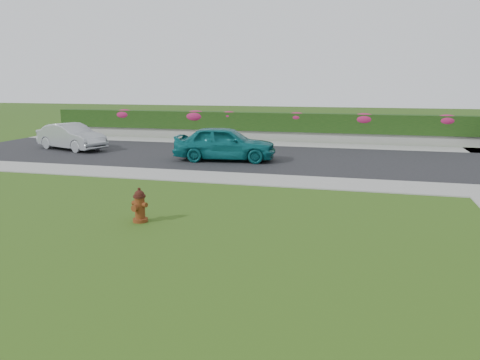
# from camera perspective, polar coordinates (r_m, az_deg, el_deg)

# --- Properties ---
(ground) EXTENTS (120.00, 120.00, 0.00)m
(ground) POSITION_cam_1_polar(r_m,az_deg,el_deg) (8.65, -4.22, -12.39)
(ground) COLOR black
(ground) RESTS_ON ground
(street_far) EXTENTS (26.00, 8.00, 0.04)m
(street_far) POSITION_cam_1_polar(r_m,az_deg,el_deg) (23.03, -4.94, 3.06)
(street_far) COLOR black
(street_far) RESTS_ON ground
(sidewalk_far) EXTENTS (24.00, 2.00, 0.04)m
(sidewalk_far) POSITION_cam_1_polar(r_m,az_deg,el_deg) (18.89, -12.82, 0.84)
(sidewalk_far) COLOR gray
(sidewalk_far) RESTS_ON ground
(sidewalk_beyond) EXTENTS (34.00, 2.00, 0.04)m
(sidewalk_beyond) POSITION_cam_1_polar(r_m,az_deg,el_deg) (26.93, 6.72, 4.31)
(sidewalk_beyond) COLOR gray
(sidewalk_beyond) RESTS_ON ground
(retaining_wall) EXTENTS (34.00, 0.40, 0.60)m
(retaining_wall) POSITION_cam_1_polar(r_m,az_deg,el_deg) (28.37, 7.15, 5.26)
(retaining_wall) COLOR gray
(retaining_wall) RESTS_ON ground
(hedge) EXTENTS (32.00, 0.90, 1.10)m
(hedge) POSITION_cam_1_polar(r_m,az_deg,el_deg) (28.39, 7.22, 6.98)
(hedge) COLOR black
(hedge) RESTS_ON retaining_wall
(fire_hydrant) EXTENTS (0.47, 0.44, 0.90)m
(fire_hydrant) POSITION_cam_1_polar(r_m,az_deg,el_deg) (12.30, -12.15, -3.10)
(fire_hydrant) COLOR #551D0D
(fire_hydrant) RESTS_ON ground
(sedan_teal) EXTENTS (4.75, 2.34, 1.56)m
(sedan_teal) POSITION_cam_1_polar(r_m,az_deg,el_deg) (21.20, -1.85, 4.51)
(sedan_teal) COLOR #0D6367
(sedan_teal) RESTS_ON street_far
(sedan_silver) EXTENTS (4.37, 2.72, 1.36)m
(sedan_silver) POSITION_cam_1_polar(r_m,az_deg,el_deg) (26.12, -19.87, 5.00)
(sedan_silver) COLOR #A6AAAD
(sedan_silver) RESTS_ON street_far
(flower_clump_a) EXTENTS (1.35, 0.87, 0.68)m
(flower_clump_a) POSITION_cam_1_polar(r_m,az_deg,el_deg) (31.80, -13.88, 7.77)
(flower_clump_a) COLOR #BD205F
(flower_clump_a) RESTS_ON hedge
(flower_clump_b) EXTENTS (1.48, 0.95, 0.74)m
(flower_clump_b) POSITION_cam_1_polar(r_m,az_deg,el_deg) (29.80, -5.43, 7.75)
(flower_clump_b) COLOR #BD205F
(flower_clump_b) RESTS_ON hedge
(flower_clump_c) EXTENTS (1.12, 0.72, 0.56)m
(flower_clump_c) POSITION_cam_1_polar(r_m,az_deg,el_deg) (29.13, -1.35, 7.85)
(flower_clump_c) COLOR #BD205F
(flower_clump_c) RESTS_ON hedge
(flower_clump_d) EXTENTS (1.17, 0.75, 0.59)m
(flower_clump_d) POSITION_cam_1_polar(r_m,az_deg,el_deg) (28.28, 6.93, 7.62)
(flower_clump_d) COLOR #BD205F
(flower_clump_d) RESTS_ON hedge
(flower_clump_e) EXTENTS (1.37, 0.88, 0.68)m
(flower_clump_e) POSITION_cam_1_polar(r_m,az_deg,el_deg) (28.04, 14.88, 7.19)
(flower_clump_e) COLOR #BD205F
(flower_clump_e) RESTS_ON hedge
(flower_clump_f) EXTENTS (1.31, 0.84, 0.65)m
(flower_clump_f) POSITION_cam_1_polar(r_m,az_deg,el_deg) (28.42, 23.87, 6.66)
(flower_clump_f) COLOR #BD205F
(flower_clump_f) RESTS_ON hedge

